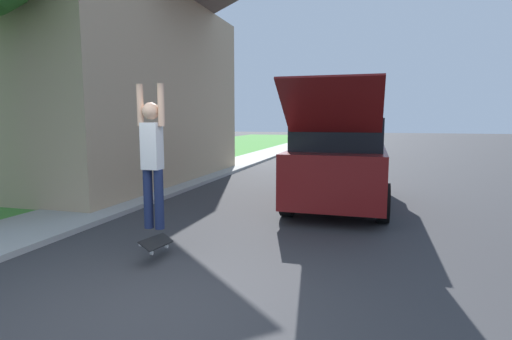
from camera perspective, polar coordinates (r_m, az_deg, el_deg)
The scene contains 8 objects.
ground_plane at distance 4.55m, azimuth -15.64°, elevation -18.87°, with size 120.00×120.00×0.00m, color #333335.
lawn at distance 14.05m, azimuth -30.58°, elevation -1.74°, with size 10.00×80.00×0.08m.
sidewalk at distance 11.26m, azimuth -15.06°, elevation -2.91°, with size 1.80×80.00×0.10m.
house at distance 15.15m, azimuth -26.87°, elevation 15.08°, with size 10.17×9.62×8.05m.
suv_parked at distance 9.46m, azimuth 12.00°, elevation 1.52°, with size 2.11×5.36×2.67m.
car_down_street at distance 21.89m, azimuth 10.24°, elevation 3.58°, with size 1.86×4.31×1.34m.
skateboarder at distance 5.67m, azimuth -14.62°, elevation 2.12°, with size 0.41×0.23×2.00m.
skateboard at distance 5.92m, azimuth -14.06°, elevation -9.98°, with size 0.27×0.77×0.27m.
Camera 1 is at (2.22, -3.44, 1.98)m, focal length 28.00 mm.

